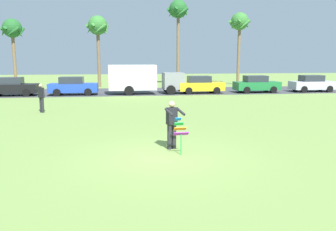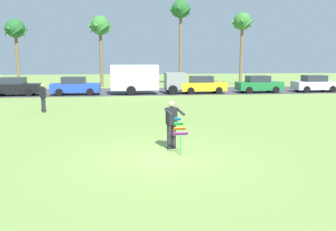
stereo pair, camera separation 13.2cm
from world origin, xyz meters
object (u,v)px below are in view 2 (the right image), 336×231
parked_car_yellow (202,85)px  palm_tree_centre_far (181,13)px  person_walker_near (43,97)px  parked_car_green (259,84)px  parked_car_black (14,87)px  palm_tree_left_near (15,31)px  kite_held (180,130)px  parked_car_blue (75,86)px  parked_car_silver (315,84)px  palm_tree_far_left (242,24)px  palm_tree_right_near (100,28)px  person_kite_flyer (172,123)px  parked_truck_grey_van (144,78)px

parked_car_yellow → palm_tree_centre_far: (-0.50, 9.75, 7.60)m
person_walker_near → parked_car_green: bearing=29.8°
palm_tree_centre_far → parked_car_black: bearing=-148.8°
palm_tree_left_near → kite_held: bearing=-65.2°
parked_car_blue → parked_car_silver: size_ratio=1.00×
palm_tree_far_left → palm_tree_right_near: bearing=-175.0°
parked_car_blue → person_kite_flyer: bearing=-72.7°
parked_car_blue → person_walker_near: bearing=-92.9°
kite_held → parked_car_silver: parked_car_silver is taller
parked_car_yellow → parked_car_blue: bearing=180.0°
parked_car_yellow → parked_truck_grey_van: bearing=180.0°
kite_held → parked_car_yellow: 20.56m
parked_car_blue → parked_car_silver: same height
parked_car_green → palm_tree_centre_far: palm_tree_centre_far is taller
parked_truck_grey_van → parked_car_green: bearing=-0.0°
parked_car_black → palm_tree_far_left: size_ratio=0.49×
parked_car_yellow → parked_car_silver: bearing=0.0°
palm_tree_right_near → palm_tree_centre_far: size_ratio=0.79×
person_kite_flyer → kite_held: size_ratio=1.44×
person_kite_flyer → parked_car_blue: person_kite_flyer is taller
palm_tree_right_near → palm_tree_far_left: palm_tree_far_left is taller
parked_car_black → parked_car_silver: bearing=0.0°
palm_tree_left_near → parked_car_yellow: bearing=-28.1°
parked_car_green → palm_tree_right_near: (-15.10, 8.44, 5.69)m
parked_car_black → parked_truck_grey_van: size_ratio=0.63×
parked_car_black → kite_held: bearing=-60.3°
palm_tree_centre_far → person_kite_flyer: bearing=-99.7°
parked_car_blue → parked_car_green: size_ratio=0.99×
parked_car_black → person_walker_near: 10.97m
parked_car_black → palm_tree_centre_far: bearing=31.2°
person_kite_flyer → parked_car_blue: 20.17m
parked_car_green → person_walker_near: 20.01m
parked_car_black → parked_car_yellow: same height
parked_car_blue → parked_car_yellow: same height
parked_car_black → parked_car_blue: 5.14m
parked_car_green → palm_tree_right_near: bearing=150.8°
parked_truck_grey_van → palm_tree_right_near: 10.72m
parked_car_green → person_walker_near: bearing=-150.2°
parked_car_yellow → parked_car_green: same height
palm_tree_far_left → person_kite_flyer: bearing=-113.1°
parked_car_blue → palm_tree_left_near: 13.95m
person_walker_near → parked_car_black: bearing=115.0°
parked_car_blue → person_walker_near: size_ratio=2.43×
person_kite_flyer → parked_car_green: (10.86, 19.25, -0.18)m
parked_car_black → parked_car_green: same height
parked_car_yellow → palm_tree_left_near: size_ratio=0.56×
kite_held → parked_car_black: (-11.32, 19.88, -0.04)m
parked_car_green → palm_tree_left_near: bearing=157.4°
person_kite_flyer → parked_car_blue: (-6.00, 19.26, -0.18)m
parked_car_blue → parked_car_black: bearing=-180.0°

